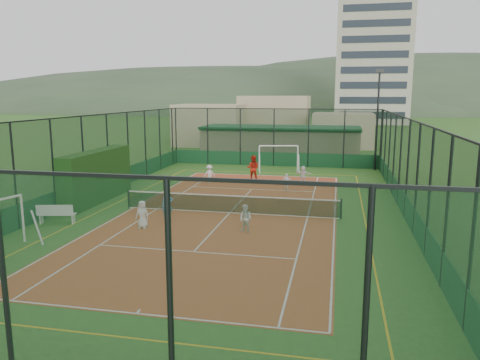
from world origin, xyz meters
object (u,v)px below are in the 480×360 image
(child_near_right, at_px, (246,219))
(apartment_tower, at_px, (373,52))
(futsal_goal_far, at_px, (278,159))
(child_far_right, at_px, (287,182))
(clubhouse, at_px, (281,142))
(coach, at_px, (253,168))
(child_near_mid, at_px, (167,205))
(floodlight_ne, at_px, (377,120))
(child_near_left, at_px, (142,214))
(child_far_back, at_px, (303,174))
(white_bench, at_px, (57,214))
(child_far_left, at_px, (209,174))

(child_near_right, bearing_deg, apartment_tower, 109.52)
(futsal_goal_far, height_order, child_far_right, futsal_goal_far)
(clubhouse, distance_m, coach, 12.52)
(futsal_goal_far, xyz_separation_m, child_near_mid, (-3.60, -15.97, -0.30))
(child_near_right, xyz_separation_m, coach, (-2.00, 12.84, 0.28))
(floodlight_ne, bearing_deg, child_far_right, -121.12)
(coach, bearing_deg, child_far_right, 131.79)
(floodlight_ne, xyz_separation_m, child_near_left, (-11.98, -20.23, -3.46))
(child_near_left, height_order, child_far_right, child_near_left)
(child_far_back, bearing_deg, futsal_goal_far, -54.57)
(white_bench, relative_size, child_near_mid, 1.20)
(child_near_left, relative_size, child_near_right, 1.01)
(futsal_goal_far, relative_size, child_near_mid, 2.20)
(clubhouse, relative_size, child_far_right, 12.98)
(white_bench, distance_m, child_near_mid, 5.35)
(futsal_goal_far, height_order, coach, futsal_goal_far)
(white_bench, bearing_deg, futsal_goal_far, 51.13)
(child_far_right, bearing_deg, clubhouse, -94.23)
(coach, bearing_deg, child_near_right, 99.84)
(clubhouse, relative_size, child_near_left, 11.57)
(clubhouse, xyz_separation_m, child_near_right, (1.52, -25.33, -0.92))
(white_bench, distance_m, child_far_right, 14.22)
(child_near_right, bearing_deg, child_far_back, 109.20)
(floodlight_ne, xyz_separation_m, child_far_left, (-11.95, -8.61, -3.47))
(clubhouse, bearing_deg, coach, -92.21)
(child_near_mid, relative_size, coach, 0.79)
(apartment_tower, distance_m, futsal_goal_far, 70.17)
(floodlight_ne, relative_size, child_far_left, 6.37)
(clubhouse, distance_m, child_far_left, 14.43)
(floodlight_ne, distance_m, child_far_left, 15.13)
(floodlight_ne, relative_size, child_near_mid, 5.57)
(apartment_tower, bearing_deg, floodlight_ne, -92.98)
(white_bench, bearing_deg, clubhouse, 59.91)
(child_far_right, relative_size, coach, 0.63)
(child_near_right, relative_size, child_far_back, 1.06)
(floodlight_ne, height_order, child_far_back, floodlight_ne)
(white_bench, xyz_separation_m, child_far_right, (10.14, 9.97, 0.10))
(white_bench, height_order, child_near_left, child_near_left)
(white_bench, relative_size, coach, 0.95)
(child_near_right, bearing_deg, child_far_right, 111.59)
(white_bench, bearing_deg, child_near_left, -11.89)
(floodlight_ne, height_order, child_near_right, floodlight_ne)
(floodlight_ne, xyz_separation_m, apartment_tower, (3.40, 65.40, 10.88))
(floodlight_ne, height_order, coach, floodlight_ne)
(child_near_right, xyz_separation_m, child_far_back, (1.64, 12.80, -0.04))
(apartment_tower, relative_size, white_bench, 16.86)
(futsal_goal_far, bearing_deg, white_bench, -127.58)
(white_bench, distance_m, futsal_goal_far, 19.85)
(child_far_left, height_order, child_far_right, child_far_left)
(clubhouse, bearing_deg, child_far_left, -103.46)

